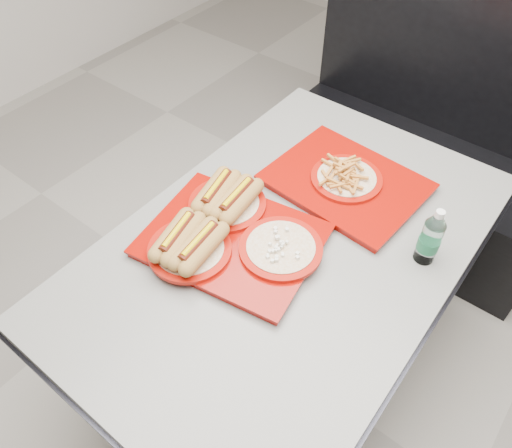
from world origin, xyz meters
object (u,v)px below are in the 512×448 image
Objects in this scene: tray_far at (346,180)px; water_bottle at (430,239)px; diner_table at (287,275)px; tray_near at (227,231)px; booth_bench at (422,149)px.

tray_far is 0.36m from water_bottle.
water_bottle is at bearing -20.29° from tray_far.
diner_table is 0.28m from tray_near.
tray_near is 2.86× the size of water_bottle.
tray_far reaches higher than diner_table.
tray_far is (0.00, 0.31, 0.19)m from diner_table.
tray_far is at bearing 159.71° from water_bottle.
diner_table is at bearing -90.89° from tray_far.
water_bottle is at bearing -69.60° from booth_bench.
water_bottle reaches higher than tray_far.
water_bottle is (0.33, -0.12, 0.06)m from tray_far.
booth_bench is (0.00, 1.09, -0.18)m from diner_table.
diner_table is 0.46m from water_bottle.
tray_near reaches higher than diner_table.
water_bottle is (0.49, 0.30, 0.04)m from tray_near.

